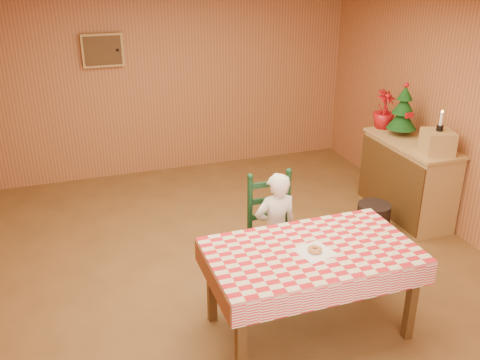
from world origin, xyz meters
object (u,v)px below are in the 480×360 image
at_px(crate, 438,142).
at_px(storage_bin, 373,219).
at_px(dining_table, 311,258).
at_px(ladder_chair, 273,232).
at_px(seated_child, 276,230).
at_px(christmas_tree, 403,112).
at_px(shelf_unit, 407,179).

height_order(crate, storage_bin, crate).
bearing_deg(dining_table, crate, 29.14).
bearing_deg(ladder_chair, seated_child, -90.00).
relative_size(christmas_tree, storage_bin, 1.71).
distance_m(seated_child, crate, 2.09).
relative_size(dining_table, crate, 5.52).
bearing_deg(ladder_chair, storage_bin, 17.86).
bearing_deg(seated_child, dining_table, 90.00).
distance_m(seated_child, shelf_unit, 2.14).
xyz_separation_m(seated_child, christmas_tree, (2.00, 1.03, 0.65)).
relative_size(crate, storage_bin, 0.83).
bearing_deg(crate, shelf_unit, 91.23).
relative_size(dining_table, seated_child, 1.47).
distance_m(seated_child, storage_bin, 1.53).
bearing_deg(ladder_chair, shelf_unit, 20.08).
distance_m(ladder_chair, crate, 2.10).
distance_m(crate, christmas_tree, 0.67).
bearing_deg(christmas_tree, shelf_unit, -91.98).
height_order(seated_child, christmas_tree, christmas_tree).
bearing_deg(dining_table, seated_child, 90.00).
xyz_separation_m(shelf_unit, storage_bin, (-0.60, -0.28, -0.28)).
bearing_deg(christmas_tree, seated_child, -152.64).
distance_m(ladder_chair, christmas_tree, 2.34).
height_order(seated_child, storage_bin, seated_child).
bearing_deg(shelf_unit, ladder_chair, -159.92).
height_order(crate, christmas_tree, christmas_tree).
bearing_deg(christmas_tree, dining_table, -138.57).
xyz_separation_m(crate, storage_bin, (-0.61, 0.12, -0.87)).
bearing_deg(ladder_chair, crate, 9.31).
bearing_deg(crate, ladder_chair, -170.69).
bearing_deg(dining_table, ladder_chair, 90.00).
height_order(ladder_chair, christmas_tree, christmas_tree).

